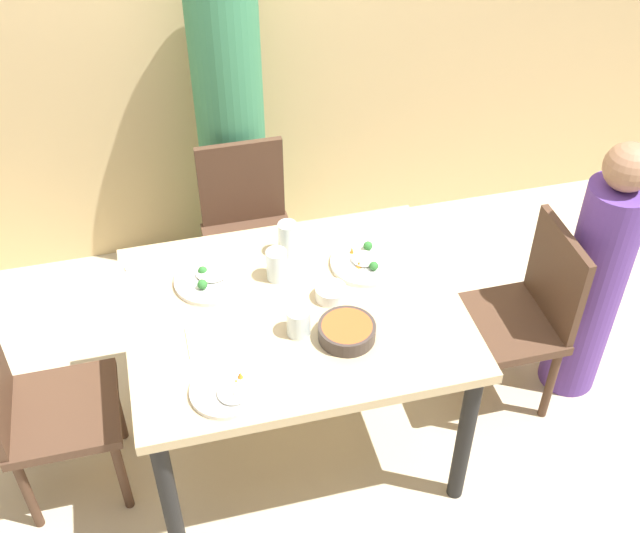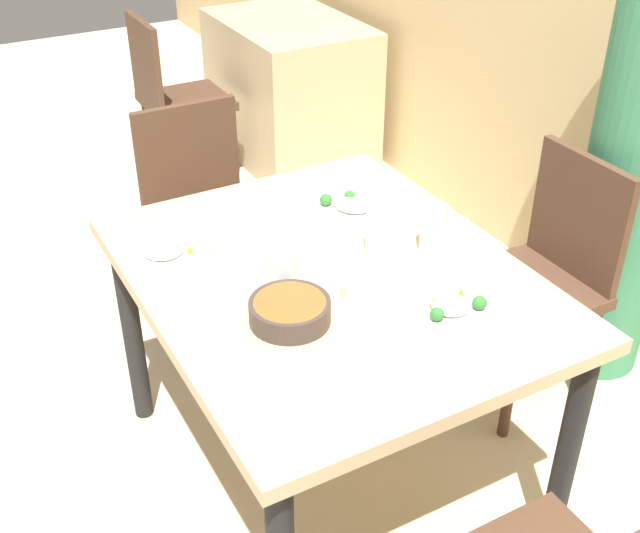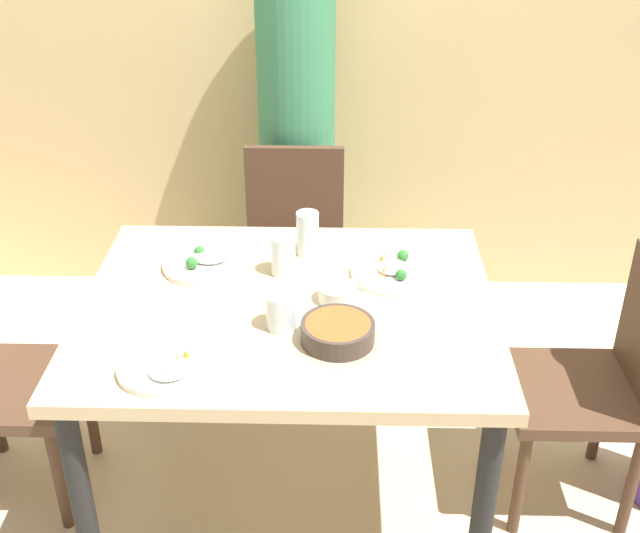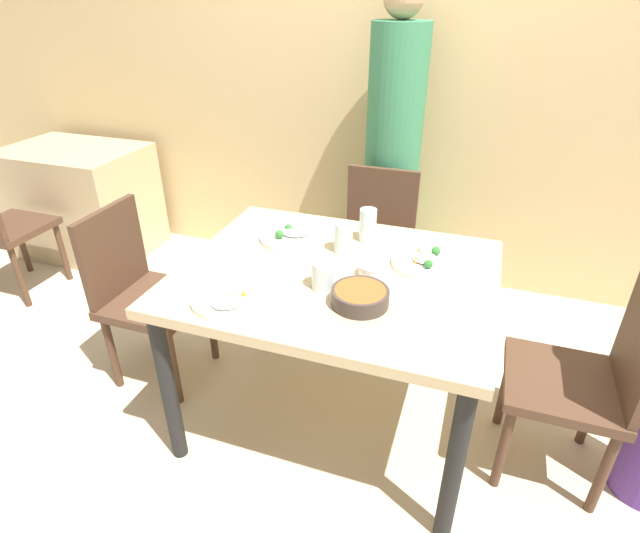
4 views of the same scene
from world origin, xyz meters
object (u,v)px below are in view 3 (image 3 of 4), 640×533
Objects in this scene: person_adult at (297,136)px; plate_rice_adult at (206,261)px; bowl_curry at (338,332)px; chair_adult_spot at (294,251)px; glass_water_tall at (308,233)px; chair_child_spot at (597,380)px.

plate_rice_adult is (-0.23, -0.93, -0.06)m from person_adult.
bowl_curry is 0.74× the size of plate_rice_adult.
chair_adult_spot is 1.05m from bowl_curry.
bowl_curry reaches higher than plate_rice_adult.
glass_water_tall reaches higher than chair_adult_spot.
chair_child_spot is (0.95, -0.79, 0.00)m from chair_adult_spot.
bowl_curry is at bearing -78.54° from glass_water_tall.
person_adult reaches higher than chair_child_spot.
chair_adult_spot reaches higher than plate_rice_adult.
chair_adult_spot is 3.18× the size of plate_rice_adult.
chair_adult_spot is at bearing -129.58° from chair_child_spot.
person_adult is 0.96m from plate_rice_adult.
person_adult reaches higher than glass_water_tall.
chair_child_spot is at bearing 14.77° from bowl_curry.
glass_water_tall reaches higher than bowl_curry.
glass_water_tall is (0.31, 0.09, 0.06)m from plate_rice_adult.
chair_adult_spot is at bearing 69.01° from plate_rice_adult.
chair_child_spot reaches higher than bowl_curry.
bowl_curry is at bearing -44.19° from plate_rice_adult.
plate_rice_adult is at bearing 135.81° from bowl_curry.
person_adult is at bearing 97.45° from bowl_curry.
bowl_curry is at bearing -75.23° from chair_child_spot.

